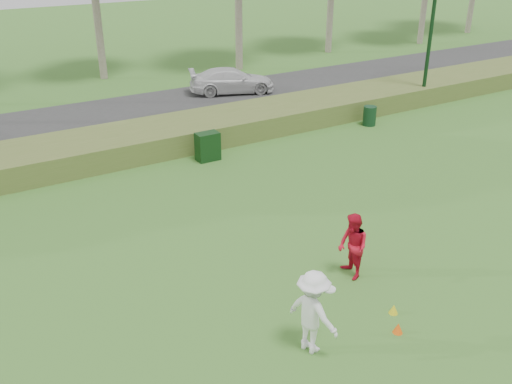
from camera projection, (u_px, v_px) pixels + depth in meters
ground at (343, 302)px, 13.53m from camera, size 120.00×120.00×0.00m
reed_strip at (152, 139)px, 22.64m from camera, size 80.00×3.00×0.90m
park_road at (112, 116)px, 26.69m from camera, size 80.00×6.00×0.06m
player_white at (313, 312)px, 11.66m from camera, size 1.03×1.36×1.88m
player_red at (353, 246)px, 14.20m from camera, size 0.80×0.95×1.73m
cone_orange at (398, 328)px, 12.48m from camera, size 0.22×0.22×0.25m
cone_yellow at (394, 309)px, 13.11m from camera, size 0.22×0.22×0.24m
utility_cabinet at (208, 146)px, 21.57m from camera, size 0.87×0.54×1.08m
trash_bin at (370, 116)px, 25.41m from camera, size 0.73×0.73×0.87m
car_right at (232, 81)px, 30.11m from camera, size 4.79×3.21×1.29m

